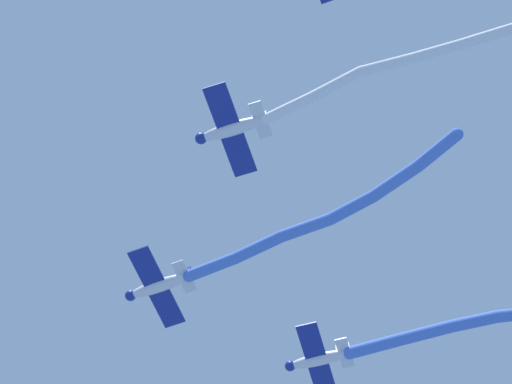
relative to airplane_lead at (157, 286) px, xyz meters
name	(u,v)px	position (x,y,z in m)	size (l,w,h in m)	color
airplane_lead	(157,286)	(0.00, 0.00, 0.00)	(6.04, 4.68, 1.52)	silver
smoke_trail_lead	(323,215)	(-3.64, 11.05, -0.45)	(5.24, 19.10, 1.81)	#4C75DB
airplane_left_wing	(231,129)	(4.18, 11.09, 0.00)	(5.97, 4.65, 1.52)	silver
smoke_trail_left_wing	(510,29)	(-3.54, 26.41, 1.83)	(14.88, 27.10, 4.41)	white
airplane_right_wing	(318,360)	(-11.45, 3.00, 0.30)	(5.89, 4.66, 1.52)	silver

